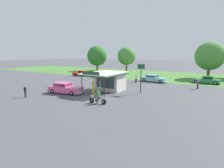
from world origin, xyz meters
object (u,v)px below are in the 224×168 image
object	(u,v)px
bystander_strolling_foreground	(106,77)
roadside_pole_sign	(141,73)
featured_classic_sedan	(65,88)
parked_car_back_row_centre_right	(105,75)
parked_car_back_row_centre	(82,73)
bystander_standing_back_lot	(25,91)
gas_pump_nearside	(93,88)
bystander_leaning_by_kiosk	(198,84)
motorcycle_with_rider	(98,98)
bystander_admiring_sedan	(136,78)
gas_pump_offside	(100,88)
parked_car_back_row_left	(207,80)
parked_car_back_row_far_right	(153,79)
bystander_chatting_near_pumps	(136,78)

from	to	relation	value
bystander_strolling_foreground	roadside_pole_sign	bearing A→B (deg)	-34.71
featured_classic_sedan	parked_car_back_row_centre_right	bearing A→B (deg)	104.93
parked_car_back_row_centre	bystander_standing_back_lot	bearing A→B (deg)	-67.60
bystander_strolling_foreground	gas_pump_nearside	bearing A→B (deg)	-64.41
bystander_leaning_by_kiosk	roadside_pole_sign	size ratio (longest dim) A/B	0.37
bystander_strolling_foreground	bystander_standing_back_lot	distance (m)	18.63
motorcycle_with_rider	roadside_pole_sign	distance (m)	8.57
featured_classic_sedan	parked_car_back_row_centre	bearing A→B (deg)	123.93
gas_pump_nearside	bystander_standing_back_lot	world-z (taller)	gas_pump_nearside
bystander_standing_back_lot	bystander_admiring_sedan	xyz separation A→B (m)	(7.10, 21.13, -0.03)
bystander_admiring_sedan	bystander_leaning_by_kiosk	xyz separation A→B (m)	(12.27, -2.39, 0.08)
gas_pump_offside	gas_pump_nearside	bearing A→B (deg)	-180.00
parked_car_back_row_left	parked_car_back_row_centre_right	xyz separation A→B (m)	(-22.24, -3.52, 0.06)
gas_pump_offside	parked_car_back_row_centre_right	bearing A→B (deg)	121.90
bystander_admiring_sedan	gas_pump_nearside	bearing A→B (deg)	-91.90
gas_pump_offside	parked_car_back_row_far_right	size ratio (longest dim) A/B	0.36
featured_classic_sedan	roadside_pole_sign	distance (m)	11.60
parked_car_back_row_far_right	bystander_leaning_by_kiosk	size ratio (longest dim) A/B	3.50
gas_pump_nearside	motorcycle_with_rider	bearing A→B (deg)	-46.61
gas_pump_offside	parked_car_back_row_left	bearing A→B (deg)	57.82
bystander_standing_back_lot	bystander_leaning_by_kiosk	xyz separation A→B (m)	(19.37, 18.74, 0.05)
parked_car_back_row_left	bystander_standing_back_lot	size ratio (longest dim) A/B	3.39
parked_car_back_row_centre	bystander_chatting_near_pumps	xyz separation A→B (m)	(17.11, -3.28, 0.28)
motorcycle_with_rider	parked_car_back_row_left	distance (m)	25.44
gas_pump_nearside	featured_classic_sedan	distance (m)	4.31
parked_car_back_row_centre_right	bystander_strolling_foreground	distance (m)	4.85
bystander_strolling_foreground	roadside_pole_sign	distance (m)	14.33
motorcycle_with_rider	bystander_chatting_near_pumps	distance (m)	16.86
parked_car_back_row_centre_right	bystander_chatting_near_pumps	world-z (taller)	bystander_chatting_near_pumps
gas_pump_nearside	roadside_pole_sign	xyz separation A→B (m)	(5.85, 4.02, 2.10)
parked_car_back_row_centre_right	gas_pump_nearside	bearing A→B (deg)	-61.57
featured_classic_sedan	roadside_pole_sign	xyz separation A→B (m)	(9.76, 5.84, 2.29)
gas_pump_nearside	bystander_leaning_by_kiosk	world-z (taller)	gas_pump_nearside
bystander_admiring_sedan	bystander_standing_back_lot	bearing A→B (deg)	-108.57
gas_pump_nearside	roadside_pole_sign	size ratio (longest dim) A/B	0.46
gas_pump_nearside	bystander_chatting_near_pumps	size ratio (longest dim) A/B	1.15
gas_pump_nearside	bystander_standing_back_lot	xyz separation A→B (m)	(-6.61, -6.52, -0.10)
bystander_standing_back_lot	parked_car_back_row_centre_right	bearing A→B (deg)	95.19
parked_car_back_row_far_right	roadside_pole_sign	distance (m)	12.47
gas_pump_nearside	roadside_pole_sign	bearing A→B (deg)	34.52
parked_car_back_row_centre	bystander_admiring_sedan	xyz separation A→B (m)	(16.39, -1.40, 0.12)
parked_car_back_row_centre_right	bystander_leaning_by_kiosk	world-z (taller)	bystander_leaning_by_kiosk
featured_classic_sedan	parked_car_back_row_left	xyz separation A→B (m)	(17.49, 21.33, -0.07)
parked_car_back_row_far_right	parked_car_back_row_centre	bearing A→B (deg)	-179.79
bystander_admiring_sedan	bystander_leaning_by_kiosk	bearing A→B (deg)	-11.03
gas_pump_offside	bystander_strolling_foreground	bearing A→B (deg)	120.38
parked_car_back_row_left	bystander_standing_back_lot	bearing A→B (deg)	-127.79
gas_pump_offside	parked_car_back_row_left	size ratio (longest dim) A/B	0.39
featured_classic_sedan	parked_car_back_row_left	distance (m)	27.58
featured_classic_sedan	bystander_chatting_near_pumps	xyz separation A→B (m)	(5.11, 14.55, 0.21)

